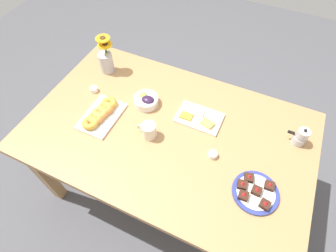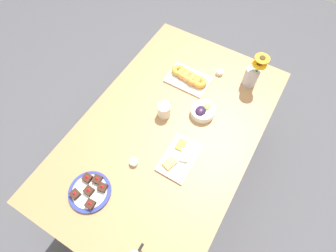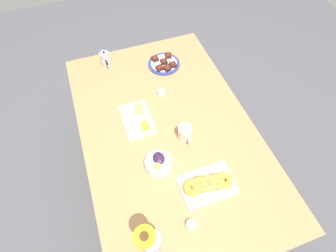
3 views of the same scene
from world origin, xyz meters
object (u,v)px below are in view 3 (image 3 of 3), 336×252
at_px(croissant_platter, 208,184).
at_px(jam_cup_berry, 161,92).
at_px(grape_bowl, 159,163).
at_px(dining_table, 168,137).
at_px(cheese_platter, 138,119).
at_px(flower_vase, 151,242).
at_px(jam_cup_honey, 191,225).
at_px(moka_pot, 105,59).
at_px(dessert_plate, 164,64).
at_px(coffee_mug, 185,133).

distance_m(croissant_platter, jam_cup_berry, 0.68).
bearing_deg(grape_bowl, croissant_platter, 45.85).
xyz_separation_m(dining_table, cheese_platter, (-0.13, -0.15, 0.10)).
distance_m(grape_bowl, croissant_platter, 0.28).
relative_size(dining_table, flower_vase, 6.49).
xyz_separation_m(jam_cup_honey, flower_vase, (0.02, -0.20, 0.07)).
bearing_deg(moka_pot, cheese_platter, 7.80).
xyz_separation_m(dining_table, grape_bowl, (0.20, -0.13, 0.12)).
height_order(croissant_platter, flower_vase, flower_vase).
xyz_separation_m(croissant_platter, moka_pot, (-1.07, -0.30, 0.02)).
height_order(dessert_plate, flower_vase, flower_vase).
height_order(grape_bowl, cheese_platter, grape_bowl).
bearing_deg(moka_pot, jam_cup_honey, 6.70).
distance_m(dessert_plate, flower_vase, 1.20).
distance_m(cheese_platter, jam_cup_berry, 0.25).
distance_m(dining_table, cheese_platter, 0.22).
xyz_separation_m(coffee_mug, moka_pot, (-0.76, -0.30, 0.00)).
xyz_separation_m(coffee_mug, dessert_plate, (-0.61, 0.09, -0.03)).
relative_size(dining_table, jam_cup_honey, 33.33).
distance_m(jam_cup_berry, flower_vase, 0.92).
relative_size(jam_cup_berry, dessert_plate, 0.21).
height_order(dining_table, dessert_plate, dessert_plate).
bearing_deg(dining_table, jam_cup_honey, -8.31).
bearing_deg(coffee_mug, grape_bowl, -58.67).
relative_size(jam_cup_honey, jam_cup_berry, 1.00).
height_order(dining_table, coffee_mug, coffee_mug).
distance_m(coffee_mug, jam_cup_honey, 0.50).
relative_size(cheese_platter, croissant_platter, 0.91).
relative_size(croissant_platter, jam_cup_honey, 5.96).
distance_m(cheese_platter, flower_vase, 0.72).
distance_m(coffee_mug, jam_cup_berry, 0.37).
height_order(dining_table, moka_pot, moka_pot).
bearing_deg(jam_cup_berry, cheese_platter, -52.73).
bearing_deg(flower_vase, dessert_plate, 158.22).
xyz_separation_m(coffee_mug, cheese_platter, (-0.21, -0.22, -0.04)).
distance_m(coffee_mug, moka_pot, 0.81).
bearing_deg(dining_table, dessert_plate, 163.30).
xyz_separation_m(jam_cup_berry, flower_vase, (0.86, -0.34, 0.07)).
relative_size(grape_bowl, cheese_platter, 0.57).
relative_size(jam_cup_honey, dessert_plate, 0.21).
distance_m(jam_cup_berry, dessert_plate, 0.27).
bearing_deg(jam_cup_berry, grape_bowl, -20.17).
bearing_deg(grape_bowl, coffee_mug, 121.33).
bearing_deg(dining_table, flower_vase, -26.19).
relative_size(jam_cup_honey, flower_vase, 0.19).
bearing_deg(croissant_platter, moka_pot, -164.42).
xyz_separation_m(jam_cup_honey, jam_cup_berry, (-0.83, 0.13, 0.00)).
relative_size(croissant_platter, moka_pot, 2.41).
bearing_deg(dessert_plate, moka_pot, -110.09).
relative_size(jam_cup_honey, moka_pot, 0.40).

